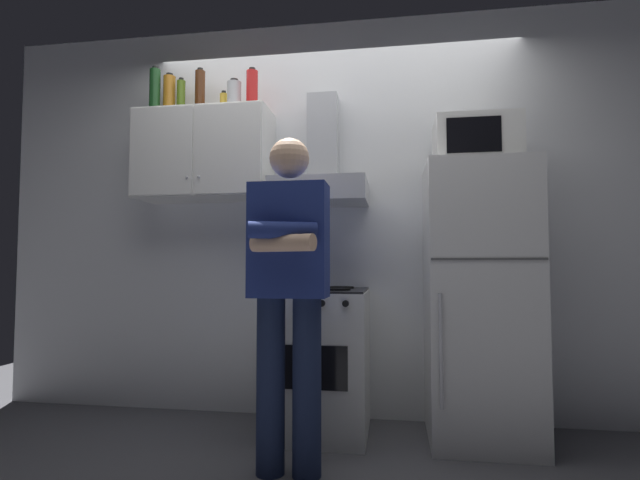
{
  "coord_description": "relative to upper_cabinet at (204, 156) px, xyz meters",
  "views": [
    {
      "loc": [
        0.41,
        -2.63,
        1.0
      ],
      "look_at": [
        0.0,
        0.0,
        1.15
      ],
      "focal_mm": 26.61,
      "sensor_mm": 36.0,
      "label": 1
    }
  ],
  "objects": [
    {
      "name": "person_standing",
      "position": [
        0.75,
        -0.73,
        -0.85
      ],
      "size": [
        0.38,
        0.33,
        1.64
      ],
      "color": "#192342",
      "rests_on": "ground_plane"
    },
    {
      "name": "bottle_rum_dark",
      "position": [
        -0.05,
        0.03,
        0.45
      ],
      "size": [
        0.07,
        0.07,
        0.32
      ],
      "color": "#47230F",
      "rests_on": "upper_cabinet"
    },
    {
      "name": "stove_oven",
      "position": [
        0.8,
        -0.13,
        -1.32
      ],
      "size": [
        0.6,
        0.62,
        0.87
      ],
      "color": "white",
      "rests_on": "ground_plane"
    },
    {
      "name": "refrigerator",
      "position": [
        1.75,
        -0.12,
        -0.95
      ],
      "size": [
        0.6,
        0.62,
        1.6
      ],
      "color": "silver",
      "rests_on": "ground_plane"
    },
    {
      "name": "bottle_spice_jar",
      "position": [
        0.12,
        0.04,
        0.37
      ],
      "size": [
        0.05,
        0.05,
        0.15
      ],
      "color": "gold",
      "rests_on": "upper_cabinet"
    },
    {
      "name": "bottle_soda_red",
      "position": [
        0.34,
        -0.02,
        0.43
      ],
      "size": [
        0.08,
        0.08,
        0.27
      ],
      "color": "red",
      "rests_on": "upper_cabinet"
    },
    {
      "name": "bottle_olive_oil",
      "position": [
        -0.18,
        0.01,
        0.42
      ],
      "size": [
        0.06,
        0.06,
        0.25
      ],
      "color": "#4C6B19",
      "rests_on": "upper_cabinet"
    },
    {
      "name": "back_wall_tiled",
      "position": [
        0.85,
        0.23,
        -0.4
      ],
      "size": [
        4.8,
        0.1,
        2.7
      ],
      "primitive_type": "cube",
      "color": "white",
      "rests_on": "ground_plane"
    },
    {
      "name": "ground_plane",
      "position": [
        0.85,
        -0.37,
        -1.75
      ],
      "size": [
        7.0,
        7.0,
        0.0
      ],
      "primitive_type": "plane",
      "color": "#4C4C51"
    },
    {
      "name": "bottle_liquor_amber",
      "position": [
        -0.27,
        0.02,
        0.44
      ],
      "size": [
        0.08,
        0.08,
        0.29
      ],
      "color": "#B7721E",
      "rests_on": "upper_cabinet"
    },
    {
      "name": "bottle_wine_green",
      "position": [
        -0.36,
        -0.01,
        0.46
      ],
      "size": [
        0.07,
        0.07,
        0.33
      ],
      "color": "#19471E",
      "rests_on": "upper_cabinet"
    },
    {
      "name": "range_hood",
      "position": [
        0.8,
        0.0,
        -0.15
      ],
      "size": [
        0.6,
        0.44,
        0.75
      ],
      "color": "#B7BABF"
    },
    {
      "name": "microwave",
      "position": [
        1.75,
        -0.11,
        -0.01
      ],
      "size": [
        0.48,
        0.37,
        0.28
      ],
      "color": "silver",
      "rests_on": "refrigerator"
    },
    {
      "name": "upper_cabinet",
      "position": [
        0.0,
        0.0,
        0.0
      ],
      "size": [
        0.9,
        0.37,
        0.6
      ],
      "color": "white"
    },
    {
      "name": "bottle_canister_steel",
      "position": [
        0.22,
        -0.03,
        0.39
      ],
      "size": [
        0.09,
        0.09,
        0.2
      ],
      "color": "#B2B5BA",
      "rests_on": "upper_cabinet"
    }
  ]
}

